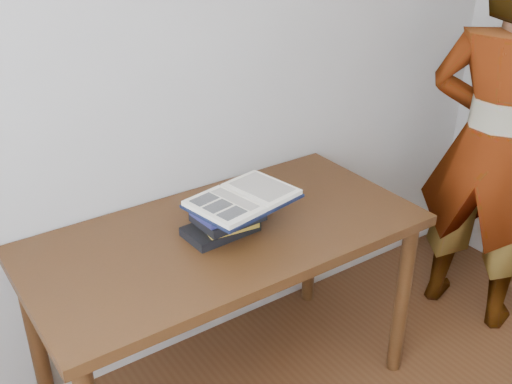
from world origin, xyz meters
TOP-DOWN VIEW (x-y plane):
  - desk at (0.01, 1.38)m, footprint 1.42×0.71m
  - book_stack at (0.00, 1.36)m, footprint 0.26×0.19m
  - open_book at (0.06, 1.34)m, footprint 0.40×0.31m
  - reader at (1.27, 1.19)m, footprint 0.57×0.71m

SIDE VIEW (x-z plane):
  - desk at x=0.01m, z-range 0.28..1.05m
  - book_stack at x=0.00m, z-range 0.76..0.88m
  - reader at x=1.27m, z-range 0.00..1.70m
  - open_book at x=0.06m, z-range 0.88..0.91m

